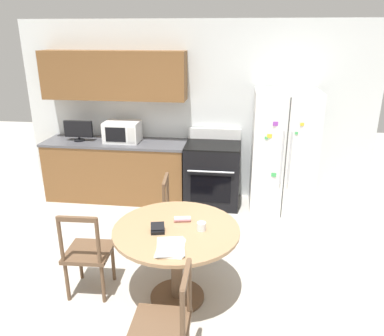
% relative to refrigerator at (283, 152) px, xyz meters
% --- Properties ---
extents(ground_plane, '(14.00, 14.00, 0.00)m').
position_rel_refrigerator_xyz_m(ground_plane, '(-1.27, -2.21, -0.85)').
color(ground_plane, '#B2ADA3').
extents(back_wall, '(5.20, 0.44, 2.60)m').
position_rel_refrigerator_xyz_m(back_wall, '(-1.58, 0.38, 0.59)').
color(back_wall, silver).
rests_on(back_wall, ground_plane).
extents(kitchen_counter, '(2.11, 0.64, 0.90)m').
position_rel_refrigerator_xyz_m(kitchen_counter, '(-2.43, 0.08, -0.40)').
color(kitchen_counter, brown).
rests_on(kitchen_counter, ground_plane).
extents(refrigerator, '(0.84, 0.76, 1.70)m').
position_rel_refrigerator_xyz_m(refrigerator, '(0.00, 0.00, 0.00)').
color(refrigerator, white).
rests_on(refrigerator, ground_plane).
extents(oven_range, '(0.78, 0.68, 1.08)m').
position_rel_refrigerator_xyz_m(oven_range, '(-0.97, 0.05, -0.38)').
color(oven_range, black).
rests_on(oven_range, ground_plane).
extents(microwave, '(0.51, 0.36, 0.30)m').
position_rel_refrigerator_xyz_m(microwave, '(-2.31, 0.08, 0.20)').
color(microwave, white).
rests_on(microwave, kitchen_counter).
extents(countertop_tv, '(0.42, 0.16, 0.30)m').
position_rel_refrigerator_xyz_m(countertop_tv, '(-2.96, 0.04, 0.21)').
color(countertop_tv, black).
rests_on(countertop_tv, kitchen_counter).
extents(dining_table, '(1.15, 1.15, 0.75)m').
position_rel_refrigerator_xyz_m(dining_table, '(-1.14, -2.13, -0.25)').
color(dining_table, '#997551').
rests_on(dining_table, ground_plane).
extents(dining_chair_near, '(0.42, 0.42, 0.90)m').
position_rel_refrigerator_xyz_m(dining_chair_near, '(-1.09, -2.99, -0.42)').
color(dining_chair_near, brown).
rests_on(dining_chair_near, ground_plane).
extents(dining_chair_left, '(0.44, 0.44, 0.90)m').
position_rel_refrigerator_xyz_m(dining_chair_left, '(-2.00, -2.15, -0.42)').
color(dining_chair_left, brown).
rests_on(dining_chair_left, ground_plane).
extents(dining_chair_far, '(0.45, 0.45, 0.90)m').
position_rel_refrigerator_xyz_m(dining_chair_far, '(-1.24, -1.28, -0.42)').
color(dining_chair_far, brown).
rests_on(dining_chair_far, ground_plane).
extents(candle_glass, '(0.08, 0.08, 0.08)m').
position_rel_refrigerator_xyz_m(candle_glass, '(-0.91, -2.13, -0.06)').
color(candle_glass, silver).
rests_on(candle_glass, dining_table).
extents(folded_napkin, '(0.16, 0.08, 0.05)m').
position_rel_refrigerator_xyz_m(folded_napkin, '(-1.10, -2.00, -0.07)').
color(folded_napkin, pink).
rests_on(folded_napkin, dining_table).
extents(wallet, '(0.15, 0.15, 0.07)m').
position_rel_refrigerator_xyz_m(wallet, '(-1.29, -2.21, -0.07)').
color(wallet, black).
rests_on(wallet, dining_table).
extents(mail_stack, '(0.28, 0.34, 0.02)m').
position_rel_refrigerator_xyz_m(mail_stack, '(-1.13, -2.47, -0.09)').
color(mail_stack, white).
rests_on(mail_stack, dining_table).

